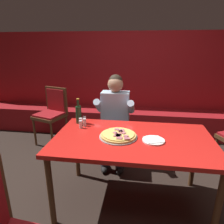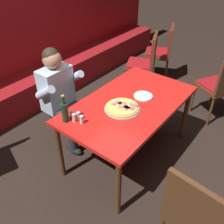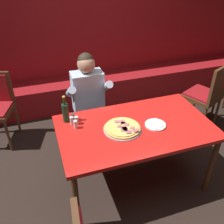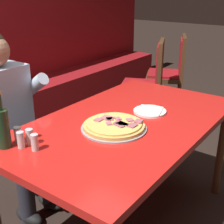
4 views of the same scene
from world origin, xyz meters
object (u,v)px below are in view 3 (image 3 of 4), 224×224
object	(u,v)px
plate_white_paper	(155,125)
shaker_black_pepper	(77,121)
shaker_parmesan	(72,121)
pizza	(123,128)
shaker_oregano	(76,125)
main_dining_table	(135,132)
dining_chair_near_left	(209,92)
shaker_red_pepper_flakes	(73,117)
diner_seated_blue_shirt	(90,100)
beer_bottle	(65,112)

from	to	relation	value
plate_white_paper	shaker_black_pepper	bearing A→B (deg)	159.60
shaker_parmesan	pizza	bearing A→B (deg)	-28.50
pizza	shaker_oregano	distance (m)	0.46
main_dining_table	shaker_parmesan	distance (m)	0.65
dining_chair_near_left	shaker_red_pepper_flakes	bearing A→B (deg)	-170.14
shaker_oregano	shaker_black_pepper	bearing A→B (deg)	69.76
main_dining_table	diner_seated_blue_shirt	world-z (taller)	diner_seated_blue_shirt
pizza	diner_seated_blue_shirt	bearing A→B (deg)	100.26
shaker_black_pepper	shaker_red_pepper_flakes	bearing A→B (deg)	106.06
shaker_black_pepper	shaker_parmesan	bearing A→B (deg)	167.77
diner_seated_blue_shirt	beer_bottle	bearing A→B (deg)	-128.19
shaker_red_pepper_flakes	dining_chair_near_left	world-z (taller)	dining_chair_near_left
shaker_parmesan	diner_seated_blue_shirt	distance (m)	0.62
main_dining_table	beer_bottle	xyz separation A→B (m)	(-0.64, 0.31, 0.19)
shaker_black_pepper	diner_seated_blue_shirt	world-z (taller)	diner_seated_blue_shirt
shaker_black_pepper	plate_white_paper	bearing A→B (deg)	-20.40
shaker_red_pepper_flakes	beer_bottle	bearing A→B (deg)	169.21
plate_white_paper	diner_seated_blue_shirt	bearing A→B (deg)	120.39
plate_white_paper	shaker_red_pepper_flakes	xyz separation A→B (m)	(-0.76, 0.34, 0.03)
beer_bottle	shaker_red_pepper_flakes	distance (m)	0.10
plate_white_paper	beer_bottle	xyz separation A→B (m)	(-0.83, 0.36, 0.10)
main_dining_table	diner_seated_blue_shirt	xyz separation A→B (m)	(-0.28, 0.76, 0.00)
shaker_oregano	dining_chair_near_left	distance (m)	2.02
shaker_parmesan	dining_chair_near_left	bearing A→B (deg)	11.35
shaker_oregano	dining_chair_near_left	world-z (taller)	dining_chair_near_left
shaker_black_pepper	shaker_red_pepper_flakes	xyz separation A→B (m)	(-0.02, 0.07, 0.00)
pizza	dining_chair_near_left	distance (m)	1.67
shaker_black_pepper	shaker_oregano	xyz separation A→B (m)	(-0.02, -0.07, 0.00)
shaker_parmesan	shaker_red_pepper_flakes	bearing A→B (deg)	64.20
shaker_oregano	dining_chair_near_left	bearing A→B (deg)	13.63
shaker_oregano	shaker_parmesan	bearing A→B (deg)	106.93
plate_white_paper	dining_chair_near_left	size ratio (longest dim) A/B	0.21
shaker_oregano	diner_seated_blue_shirt	bearing A→B (deg)	64.25
beer_bottle	diner_seated_blue_shirt	bearing A→B (deg)	51.81
pizza	shaker_parmesan	xyz separation A→B (m)	(-0.45, 0.25, 0.02)
beer_bottle	shaker_parmesan	world-z (taller)	beer_bottle
shaker_parmesan	diner_seated_blue_shirt	world-z (taller)	diner_seated_blue_shirt
plate_white_paper	main_dining_table	bearing A→B (deg)	165.57
plate_white_paper	shaker_oregano	xyz separation A→B (m)	(-0.77, 0.21, 0.03)
shaker_red_pepper_flakes	dining_chair_near_left	size ratio (longest dim) A/B	0.08
shaker_red_pepper_flakes	diner_seated_blue_shirt	xyz separation A→B (m)	(0.29, 0.47, -0.11)
plate_white_paper	dining_chair_near_left	bearing A→B (deg)	29.96
pizza	shaker_parmesan	distance (m)	0.52
main_dining_table	shaker_parmesan	xyz separation A→B (m)	(-0.60, 0.24, 0.11)
main_dining_table	pizza	distance (m)	0.17
shaker_red_pepper_flakes	shaker_parmesan	distance (m)	0.06
shaker_black_pepper	shaker_oregano	distance (m)	0.07
pizza	shaker_oregano	size ratio (longest dim) A/B	4.36
shaker_oregano	plate_white_paper	bearing A→B (deg)	-15.30
pizza	plate_white_paper	xyz separation A→B (m)	(0.34, -0.04, -0.01)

